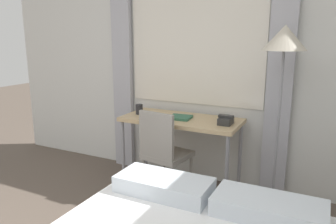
{
  "coord_description": "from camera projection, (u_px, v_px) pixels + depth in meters",
  "views": [
    {
      "loc": [
        1.36,
        -0.63,
        1.56
      ],
      "look_at": [
        0.1,
        1.9,
        0.91
      ],
      "focal_mm": 35.0,
      "sensor_mm": 36.0,
      "label": 1
    }
  ],
  "objects": [
    {
      "name": "desk",
      "position": [
        181.0,
        124.0,
        3.32
      ],
      "size": [
        1.2,
        0.55,
        0.76
      ],
      "color": "tan",
      "rests_on": "ground_plane"
    },
    {
      "name": "book",
      "position": [
        180.0,
        117.0,
        3.28
      ],
      "size": [
        0.23,
        0.22,
        0.02
      ],
      "rotation": [
        0.0,
        0.0,
        0.09
      ],
      "color": "#33664C",
      "rests_on": "desk"
    },
    {
      "name": "telephone",
      "position": [
        226.0,
        120.0,
        3.06
      ],
      "size": [
        0.14,
        0.16,
        0.09
      ],
      "color": "#2D2D2D",
      "rests_on": "desk"
    },
    {
      "name": "desk_chair",
      "position": [
        163.0,
        150.0,
        3.16
      ],
      "size": [
        0.46,
        0.46,
        0.88
      ],
      "rotation": [
        0.0,
        0.0,
        -0.16
      ],
      "color": "gray",
      "rests_on": "ground_plane"
    },
    {
      "name": "standing_lamp",
      "position": [
        284.0,
        52.0,
        2.69
      ],
      "size": [
        0.36,
        0.36,
        1.66
      ],
      "color": "#4C4C51",
      "rests_on": "ground_plane"
    },
    {
      "name": "mug",
      "position": [
        139.0,
        109.0,
        3.46
      ],
      "size": [
        0.08,
        0.08,
        0.1
      ],
      "color": "#262628",
      "rests_on": "desk"
    },
    {
      "name": "wall_back_with_window",
      "position": [
        192.0,
        57.0,
        3.5
      ],
      "size": [
        4.96,
        0.13,
        2.7
      ],
      "color": "silver",
      "rests_on": "ground_plane"
    }
  ]
}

